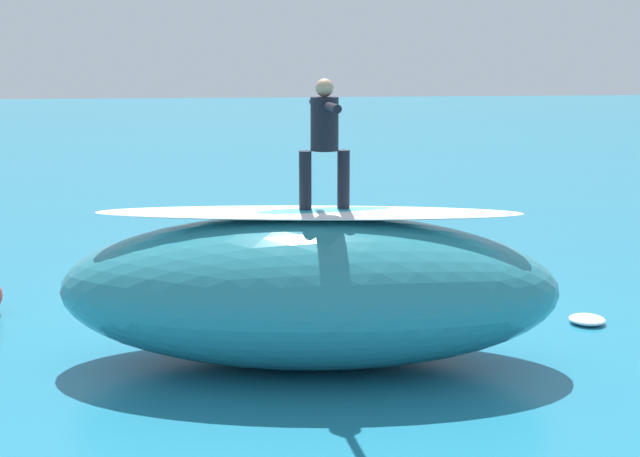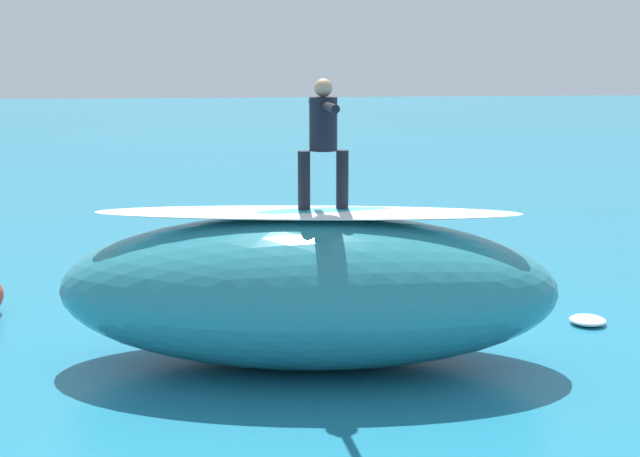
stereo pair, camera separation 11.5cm
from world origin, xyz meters
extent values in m
plane|color=teal|center=(0.00, 0.00, 0.00)|extent=(120.00, 120.00, 0.00)
ellipsoid|color=teal|center=(0.44, 2.40, 0.94)|extent=(6.54, 3.59, 1.88)
ellipsoid|color=white|center=(0.44, 2.40, 1.92)|extent=(5.36, 1.69, 0.08)
ellipsoid|color=#33B2D1|center=(0.25, 2.43, 1.93)|extent=(2.15, 0.63, 0.09)
cylinder|color=black|center=(0.48, 2.45, 2.33)|extent=(0.15, 0.15, 0.71)
cylinder|color=black|center=(0.01, 2.41, 2.33)|extent=(0.15, 0.15, 0.71)
cylinder|color=black|center=(0.25, 2.43, 3.01)|extent=(0.36, 0.36, 0.65)
sphere|color=tan|center=(0.25, 2.43, 3.44)|extent=(0.22, 0.22, 0.22)
cylinder|color=black|center=(0.21, 2.89, 3.24)|extent=(0.14, 0.58, 0.10)
cylinder|color=black|center=(0.28, 1.97, 3.24)|extent=(0.14, 0.58, 0.10)
ellipsoid|color=yellow|center=(-0.05, -0.93, 0.03)|extent=(0.66, 2.19, 0.07)
cylinder|color=black|center=(-0.05, -0.93, 0.21)|extent=(0.34, 0.84, 0.29)
sphere|color=tan|center=(-0.02, -0.43, 0.27)|extent=(0.21, 0.21, 0.21)
cylinder|color=black|center=(-0.01, -1.69, 0.13)|extent=(0.17, 0.69, 0.13)
cylinder|color=black|center=(-0.18, -1.68, 0.13)|extent=(0.17, 0.69, 0.13)
ellipsoid|color=white|center=(-3.72, 1.21, 0.06)|extent=(0.53, 0.56, 0.12)
ellipsoid|color=white|center=(2.67, -0.32, 0.07)|extent=(0.90, 0.80, 0.14)
camera|label=1|loc=(1.66, 13.75, 3.94)|focal=52.99mm
camera|label=2|loc=(1.54, 13.76, 3.94)|focal=52.99mm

